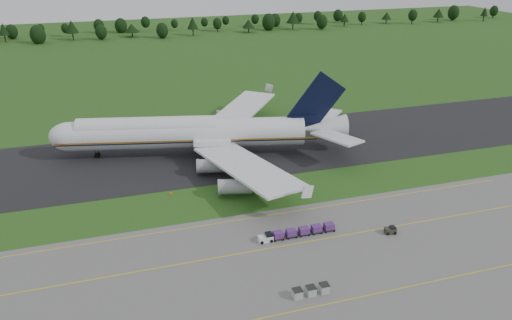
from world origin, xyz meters
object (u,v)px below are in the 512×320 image
object	(u,v)px
uld_row	(311,291)
baggage_train	(296,232)
edge_markers	(227,186)
aircraft	(194,133)
utility_cart	(390,231)

from	to	relation	value
uld_row	baggage_train	bearing A→B (deg)	76.45
baggage_train	edge_markers	bearing A→B (deg)	107.00
uld_row	edge_markers	bearing A→B (deg)	94.67
aircraft	baggage_train	bearing A→B (deg)	-76.37
baggage_train	utility_cart	world-z (taller)	baggage_train
utility_cart	edge_markers	world-z (taller)	utility_cart
utility_cart	uld_row	bearing A→B (deg)	-150.40
utility_cart	uld_row	distance (m)	26.23
baggage_train	edge_markers	distance (m)	26.48
aircraft	utility_cart	world-z (taller)	aircraft
aircraft	uld_row	bearing A→B (deg)	-83.65
aircraft	baggage_train	world-z (taller)	aircraft
uld_row	utility_cart	bearing A→B (deg)	29.60
aircraft	edge_markers	distance (m)	23.07
baggage_train	uld_row	xyz separation A→B (m)	(-4.24, -17.58, -0.09)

